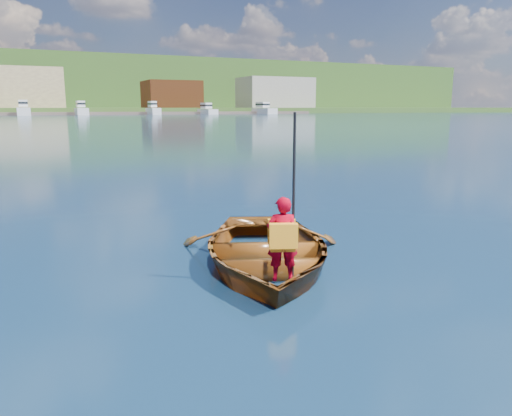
% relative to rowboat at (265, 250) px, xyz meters
% --- Properties ---
extents(ground, '(600.00, 600.00, 0.00)m').
position_rel_rowboat_xyz_m(ground, '(-0.85, 0.98, -0.23)').
color(ground, '#162446').
rests_on(ground, ground).
extents(rowboat, '(3.77, 4.35, 0.75)m').
position_rel_rowboat_xyz_m(rowboat, '(0.00, 0.00, 0.00)').
color(rowboat, brown).
rests_on(rowboat, ground).
extents(child_paddler, '(0.45, 0.43, 2.05)m').
position_rel_rowboat_xyz_m(child_paddler, '(-0.19, -0.89, 0.42)').
color(child_paddler, '#9F0013').
rests_on(child_paddler, ground).
extents(shoreline, '(400.00, 140.00, 22.00)m').
position_rel_rowboat_xyz_m(shoreline, '(-0.85, 237.59, 10.09)').
color(shoreline, '#3C5E28').
rests_on(shoreline, ground).
extents(dock, '(160.05, 6.92, 0.80)m').
position_rel_rowboat_xyz_m(dock, '(7.10, 148.98, 0.17)').
color(dock, brown).
rests_on(dock, ground).
extents(waterfront_buildings, '(202.00, 16.00, 14.00)m').
position_rel_rowboat_xyz_m(waterfront_buildings, '(-8.58, 165.98, 7.52)').
color(waterfront_buildings, brown).
rests_on(waterfront_buildings, ground).
extents(marina_yachts, '(145.08, 12.54, 4.38)m').
position_rel_rowboat_xyz_m(marina_yachts, '(0.05, 144.29, 1.15)').
color(marina_yachts, silver).
rests_on(marina_yachts, ground).
extents(hillside_trees, '(297.53, 84.68, 26.51)m').
position_rel_rowboat_xyz_m(hillside_trees, '(-2.39, 249.15, 19.92)').
color(hillside_trees, '#382314').
rests_on(hillside_trees, ground).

